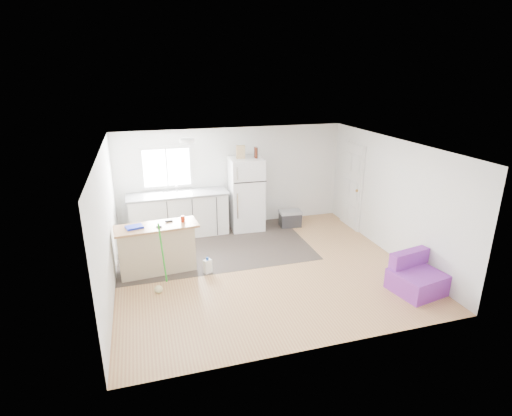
% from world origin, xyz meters
% --- Properties ---
extents(room, '(5.51, 5.01, 2.41)m').
position_xyz_m(room, '(0.00, 0.00, 1.20)').
color(room, '#AC7048').
rests_on(room, ground).
extents(vinyl_zone, '(4.05, 2.50, 0.00)m').
position_xyz_m(vinyl_zone, '(-0.73, 1.25, 0.00)').
color(vinyl_zone, '#352D28').
rests_on(vinyl_zone, floor).
extents(window, '(1.18, 0.06, 0.98)m').
position_xyz_m(window, '(-1.55, 2.49, 1.55)').
color(window, white).
rests_on(window, back_wall).
extents(interior_door, '(0.11, 0.92, 2.10)m').
position_xyz_m(interior_door, '(2.72, 1.55, 1.02)').
color(interior_door, white).
rests_on(interior_door, right_wall).
extents(ceiling_fixture, '(0.30, 0.30, 0.07)m').
position_xyz_m(ceiling_fixture, '(-1.20, 1.20, 2.36)').
color(ceiling_fixture, white).
rests_on(ceiling_fixture, ceiling).
extents(kitchen_cabinets, '(2.28, 0.74, 1.31)m').
position_xyz_m(kitchen_cabinets, '(-1.37, 2.15, 0.52)').
color(kitchen_cabinets, white).
rests_on(kitchen_cabinets, floor).
extents(peninsula, '(1.56, 0.71, 0.93)m').
position_xyz_m(peninsula, '(-1.97, 0.45, 0.47)').
color(peninsula, tan).
rests_on(peninsula, floor).
extents(refrigerator, '(0.79, 0.75, 1.74)m').
position_xyz_m(refrigerator, '(0.24, 2.12, 0.87)').
color(refrigerator, white).
rests_on(refrigerator, floor).
extents(cooler, '(0.56, 0.40, 0.40)m').
position_xyz_m(cooler, '(1.30, 1.93, 0.21)').
color(cooler, '#29292B').
rests_on(cooler, floor).
extents(purple_seat, '(0.92, 0.89, 0.65)m').
position_xyz_m(purple_seat, '(2.30, -1.55, 0.24)').
color(purple_seat, purple).
rests_on(purple_seat, floor).
extents(cleaner_jug, '(0.17, 0.15, 0.32)m').
position_xyz_m(cleaner_jug, '(-1.07, 0.10, 0.14)').
color(cleaner_jug, white).
rests_on(cleaner_jug, floor).
extents(mop, '(0.25, 0.36, 1.30)m').
position_xyz_m(mop, '(-1.98, -0.34, 0.23)').
color(mop, green).
rests_on(mop, floor).
extents(red_cup, '(0.08, 0.08, 0.12)m').
position_xyz_m(red_cup, '(-1.44, 0.51, 0.99)').
color(red_cup, red).
rests_on(red_cup, peninsula).
extents(blue_tray, '(0.35, 0.29, 0.04)m').
position_xyz_m(blue_tray, '(-2.33, 0.44, 0.95)').
color(blue_tray, '#1427C2').
rests_on(blue_tray, peninsula).
extents(tool_a, '(0.14, 0.05, 0.03)m').
position_xyz_m(tool_a, '(-1.70, 0.58, 0.95)').
color(tool_a, black).
rests_on(tool_a, peninsula).
extents(tool_b, '(0.11, 0.07, 0.03)m').
position_xyz_m(tool_b, '(-1.90, 0.35, 0.95)').
color(tool_b, black).
rests_on(tool_b, peninsula).
extents(cardboard_box, '(0.21, 0.13, 0.30)m').
position_xyz_m(cardboard_box, '(0.11, 2.11, 1.89)').
color(cardboard_box, tan).
rests_on(cardboard_box, refrigerator).
extents(bottle_left, '(0.09, 0.09, 0.25)m').
position_xyz_m(bottle_left, '(0.46, 2.01, 1.86)').
color(bottle_left, '#3B150A').
rests_on(bottle_left, refrigerator).
extents(bottle_right, '(0.08, 0.08, 0.25)m').
position_xyz_m(bottle_right, '(0.46, 2.10, 1.86)').
color(bottle_right, '#3B150A').
rests_on(bottle_right, refrigerator).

